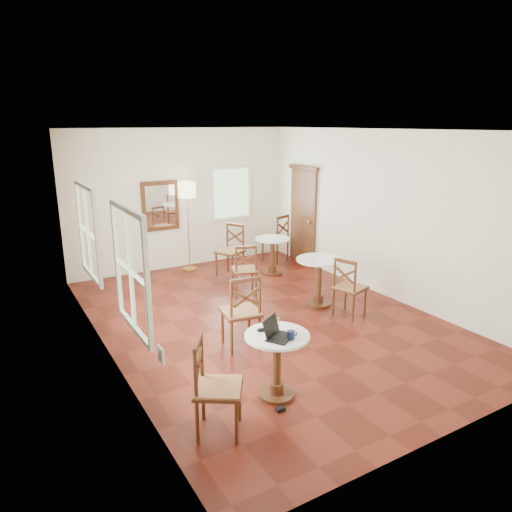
{
  "coord_description": "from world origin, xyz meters",
  "views": [
    {
      "loc": [
        -3.77,
        -6.13,
        3.11
      ],
      "look_at": [
        0.0,
        0.3,
        1.0
      ],
      "focal_mm": 33.25,
      "sensor_mm": 36.0,
      "label": 1
    }
  ],
  "objects_px": {
    "chair_near_a": "(241,312)",
    "navy_mug": "(291,335)",
    "cafe_table_back": "(272,252)",
    "chair_back_b": "(231,250)",
    "floor_lamp": "(187,196)",
    "laptop": "(276,333)",
    "water_glass": "(277,322)",
    "power_adapter": "(280,409)",
    "chair_back_a": "(276,238)",
    "chair_near_b": "(216,387)",
    "chair_mid_a": "(245,270)",
    "cafe_table_near": "(277,358)",
    "chair_mid_b": "(349,287)",
    "mouse": "(261,330)",
    "cafe_table_mid": "(319,277)"
  },
  "relations": [
    {
      "from": "chair_near_a",
      "to": "navy_mug",
      "type": "xyz_separation_m",
      "value": [
        -0.18,
        -1.48,
        0.29
      ]
    },
    {
      "from": "cafe_table_back",
      "to": "chair_back_b",
      "type": "bearing_deg",
      "value": 156.41
    },
    {
      "from": "floor_lamp",
      "to": "laptop",
      "type": "xyz_separation_m",
      "value": [
        -1.1,
        -5.21,
        -0.78
      ]
    },
    {
      "from": "water_glass",
      "to": "power_adapter",
      "type": "relative_size",
      "value": 1.01
    },
    {
      "from": "chair_back_a",
      "to": "power_adapter",
      "type": "distance_m",
      "value": 5.95
    },
    {
      "from": "water_glass",
      "to": "chair_near_b",
      "type": "bearing_deg",
      "value": -156.92
    },
    {
      "from": "chair_mid_a",
      "to": "chair_back_b",
      "type": "xyz_separation_m",
      "value": [
        0.31,
        1.17,
        0.05
      ]
    },
    {
      "from": "cafe_table_near",
      "to": "chair_mid_a",
      "type": "bearing_deg",
      "value": 67.11
    },
    {
      "from": "chair_back_a",
      "to": "cafe_table_near",
      "type": "bearing_deg",
      "value": 36.52
    },
    {
      "from": "chair_back_a",
      "to": "floor_lamp",
      "type": "relative_size",
      "value": 0.57
    },
    {
      "from": "cafe_table_back",
      "to": "floor_lamp",
      "type": "bearing_deg",
      "value": 140.75
    },
    {
      "from": "cafe_table_near",
      "to": "cafe_table_back",
      "type": "height_order",
      "value": "cafe_table_near"
    },
    {
      "from": "chair_mid_b",
      "to": "water_glass",
      "type": "bearing_deg",
      "value": 101.41
    },
    {
      "from": "cafe_table_back",
      "to": "mouse",
      "type": "bearing_deg",
      "value": -123.97
    },
    {
      "from": "cafe_table_near",
      "to": "chair_back_a",
      "type": "distance_m",
      "value": 5.62
    },
    {
      "from": "chair_near_a",
      "to": "floor_lamp",
      "type": "bearing_deg",
      "value": -93.29
    },
    {
      "from": "chair_near_b",
      "to": "mouse",
      "type": "bearing_deg",
      "value": -29.64
    },
    {
      "from": "cafe_table_mid",
      "to": "chair_near_b",
      "type": "relative_size",
      "value": 0.81
    },
    {
      "from": "cafe_table_back",
      "to": "floor_lamp",
      "type": "relative_size",
      "value": 0.4
    },
    {
      "from": "cafe_table_mid",
      "to": "laptop",
      "type": "relative_size",
      "value": 2.05
    },
    {
      "from": "cafe_table_back",
      "to": "chair_mid_b",
      "type": "relative_size",
      "value": 0.77
    },
    {
      "from": "chair_near_a",
      "to": "power_adapter",
      "type": "height_order",
      "value": "chair_near_a"
    },
    {
      "from": "laptop",
      "to": "mouse",
      "type": "relative_size",
      "value": 3.83
    },
    {
      "from": "chair_near_a",
      "to": "laptop",
      "type": "xyz_separation_m",
      "value": [
        -0.29,
        -1.37,
        0.3
      ]
    },
    {
      "from": "cafe_table_back",
      "to": "chair_near_a",
      "type": "bearing_deg",
      "value": -129.5
    },
    {
      "from": "chair_mid_b",
      "to": "chair_back_b",
      "type": "height_order",
      "value": "chair_back_b"
    },
    {
      "from": "chair_back_b",
      "to": "floor_lamp",
      "type": "xyz_separation_m",
      "value": [
        -0.6,
        0.8,
        1.09
      ]
    },
    {
      "from": "chair_back_b",
      "to": "chair_mid_a",
      "type": "bearing_deg",
      "value": -42.47
    },
    {
      "from": "cafe_table_back",
      "to": "floor_lamp",
      "type": "distance_m",
      "value": 2.15
    },
    {
      "from": "mouse",
      "to": "navy_mug",
      "type": "height_order",
      "value": "navy_mug"
    },
    {
      "from": "cafe_table_near",
      "to": "power_adapter",
      "type": "relative_size",
      "value": 7.44
    },
    {
      "from": "chair_mid_a",
      "to": "chair_back_b",
      "type": "bearing_deg",
      "value": -86.18
    },
    {
      "from": "chair_back_a",
      "to": "power_adapter",
      "type": "relative_size",
      "value": 10.33
    },
    {
      "from": "mouse",
      "to": "power_adapter",
      "type": "bearing_deg",
      "value": -67.17
    },
    {
      "from": "floor_lamp",
      "to": "water_glass",
      "type": "distance_m",
      "value": 5.11
    },
    {
      "from": "water_glass",
      "to": "cafe_table_mid",
      "type": "bearing_deg",
      "value": 42.05
    },
    {
      "from": "chair_near_b",
      "to": "navy_mug",
      "type": "distance_m",
      "value": 1.02
    },
    {
      "from": "laptop",
      "to": "navy_mug",
      "type": "height_order",
      "value": "laptop"
    },
    {
      "from": "cafe_table_back",
      "to": "chair_back_a",
      "type": "bearing_deg",
      "value": 52.12
    },
    {
      "from": "chair_back_a",
      "to": "power_adapter",
      "type": "xyz_separation_m",
      "value": [
        -3.17,
        -5.01,
        -0.52
      ]
    },
    {
      "from": "cafe_table_mid",
      "to": "mouse",
      "type": "distance_m",
      "value": 3.01
    },
    {
      "from": "chair_near_a",
      "to": "cafe_table_mid",
      "type": "bearing_deg",
      "value": -150.08
    },
    {
      "from": "mouse",
      "to": "cafe_table_mid",
      "type": "bearing_deg",
      "value": 63.93
    },
    {
      "from": "chair_mid_a",
      "to": "cafe_table_mid",
      "type": "bearing_deg",
      "value": 146.26
    },
    {
      "from": "cafe_table_back",
      "to": "laptop",
      "type": "height_order",
      "value": "laptop"
    },
    {
      "from": "cafe_table_mid",
      "to": "chair_back_b",
      "type": "distance_m",
      "value": 2.35
    },
    {
      "from": "cafe_table_near",
      "to": "chair_back_a",
      "type": "height_order",
      "value": "chair_back_a"
    },
    {
      "from": "cafe_table_mid",
      "to": "navy_mug",
      "type": "distance_m",
      "value": 3.11
    },
    {
      "from": "water_glass",
      "to": "chair_near_a",
      "type": "bearing_deg",
      "value": 83.22
    },
    {
      "from": "mouse",
      "to": "power_adapter",
      "type": "relative_size",
      "value": 1.01
    }
  ]
}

